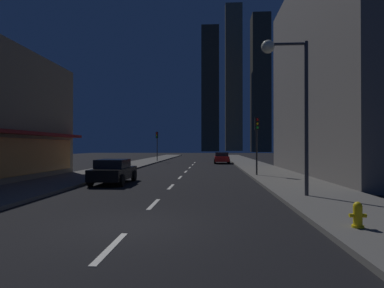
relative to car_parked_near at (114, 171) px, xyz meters
name	(u,v)px	position (x,y,z in m)	size (l,w,h in m)	color
ground_plane	(194,164)	(3.60, 22.27, -0.79)	(78.00, 136.00, 0.10)	black
sidewalk_right	(249,163)	(10.60, 22.27, -0.67)	(4.00, 76.00, 0.15)	#605E59
sidewalk_left	(140,163)	(-3.40, 22.27, -0.67)	(4.00, 76.00, 0.15)	#605E59
lane_marking_center	(183,174)	(3.60, 6.47, -0.73)	(0.16, 38.60, 0.01)	silver
building_apartment_right	(373,72)	(18.10, 6.27, 7.16)	(11.00, 20.00, 15.81)	slate
skyscraper_distant_tall	(210,89)	(5.59, 126.36, 27.79)	(7.98, 6.46, 57.05)	#323026
skyscraper_distant_mid	(234,78)	(17.57, 144.19, 36.77)	(8.56, 5.17, 75.01)	brown
skyscraper_distant_short	(260,84)	(26.13, 112.12, 27.13)	(7.34, 8.62, 55.74)	#343227
car_parked_near	(114,171)	(0.00, 0.00, 0.00)	(1.98, 4.24, 1.45)	black
car_parked_far	(222,158)	(7.20, 22.87, 0.00)	(1.98, 4.24, 1.45)	#B21919
fire_hydrant_yellow_near	(358,215)	(9.50, -10.25, -0.29)	(0.42, 0.30, 0.65)	yellow
fire_hydrant_far_left	(129,164)	(-2.30, 12.48, -0.29)	(0.42, 0.30, 0.65)	#B2B2B2
traffic_light_near_right	(257,133)	(9.10, 4.49, 2.45)	(0.32, 0.48, 4.20)	#2D2D2D
traffic_light_far_left	(157,140)	(-1.90, 26.41, 2.45)	(0.32, 0.48, 4.20)	#2D2D2D
street_lamp_right	(287,79)	(8.98, -4.95, 4.33)	(1.96, 0.56, 6.58)	#38383D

